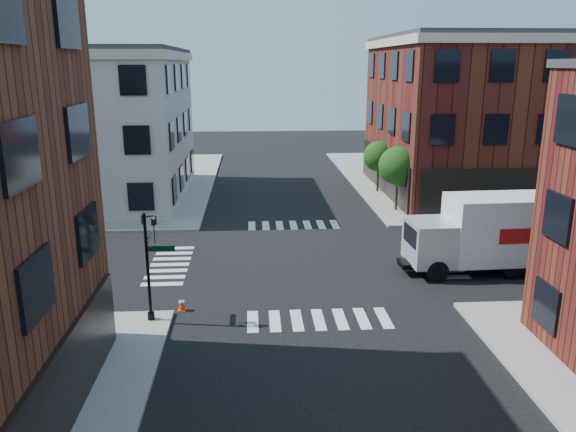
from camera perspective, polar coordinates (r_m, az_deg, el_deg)
The scene contains 10 objects.
ground at distance 29.82m, azimuth 1.56°, elevation -4.68°, with size 120.00×120.00×0.00m, color black.
sidewalk_ne at distance 55.25m, azimuth 21.71°, elevation 3.63°, with size 30.00×30.00×0.15m, color gray.
sidewalk_nw at distance 53.22m, azimuth -23.88°, elevation 3.00°, with size 30.00×30.00×0.15m, color gray.
building_ne at distance 49.81m, azimuth 24.28°, elevation 9.12°, with size 25.00×16.00×12.00m, color #411011.
building_nw at distance 47.10m, azimuth -24.31°, elevation 8.23°, with size 22.00×16.00×11.00m, color #B9B6AA.
tree_near at distance 39.86m, azimuth 11.19°, elevation 4.84°, with size 2.69×2.69×4.49m.
tree_far at distance 45.64m, azimuth 9.27°, elevation 5.85°, with size 2.43×2.43×4.07m.
signal_pole at distance 22.83m, azimuth -13.89°, elevation -3.86°, with size 1.29×1.24×4.60m.
box_truck at distance 29.76m, azimuth 20.28°, elevation -1.61°, with size 8.66×2.92×3.87m.
traffic_cone at distance 24.49m, azimuth -10.74°, elevation -8.76°, with size 0.38×0.38×0.62m.
Camera 1 is at (-2.62, -27.92, 10.14)m, focal length 35.00 mm.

